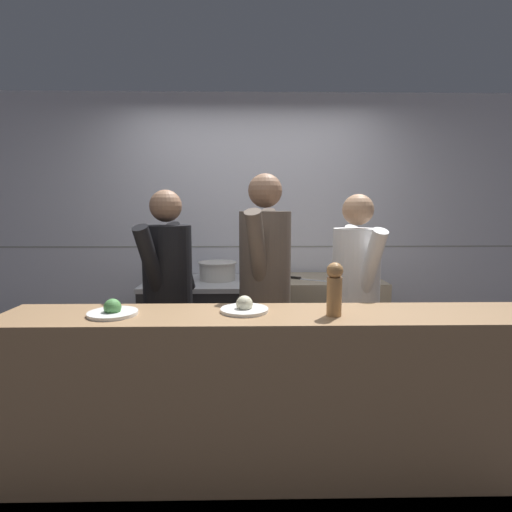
{
  "coord_description": "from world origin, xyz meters",
  "views": [
    {
      "loc": [
        -0.02,
        -2.35,
        1.53
      ],
      "look_at": [
        0.03,
        0.76,
        1.15
      ],
      "focal_mm": 28.0,
      "sensor_mm": 36.0,
      "label": 1
    }
  ],
  "objects_px": {
    "chef_line": "(355,297)",
    "chef_head_cook": "(168,296)",
    "sauce_pot": "(218,270)",
    "stock_pot": "(175,270)",
    "oven_range": "(198,329)",
    "chefs_knife": "(306,279)",
    "chef_sous": "(265,287)",
    "plated_dish_main": "(113,311)",
    "plated_dish_appetiser": "(244,308)",
    "pepper_mill": "(334,288)"
  },
  "relations": [
    {
      "from": "stock_pot",
      "to": "chefs_knife",
      "type": "height_order",
      "value": "stock_pot"
    },
    {
      "from": "oven_range",
      "to": "chef_line",
      "type": "xyz_separation_m",
      "value": [
        1.21,
        -0.76,
        0.46
      ]
    },
    {
      "from": "chefs_knife",
      "to": "chef_head_cook",
      "type": "height_order",
      "value": "chef_head_cook"
    },
    {
      "from": "chef_sous",
      "to": "chefs_knife",
      "type": "bearing_deg",
      "value": 76.19
    },
    {
      "from": "sauce_pot",
      "to": "oven_range",
      "type": "bearing_deg",
      "value": -162.92
    },
    {
      "from": "plated_dish_main",
      "to": "chefs_knife",
      "type": "bearing_deg",
      "value": 49.62
    },
    {
      "from": "plated_dish_appetiser",
      "to": "chef_sous",
      "type": "bearing_deg",
      "value": 78.51
    },
    {
      "from": "plated_dish_appetiser",
      "to": "chef_sous",
      "type": "distance_m",
      "value": 0.68
    },
    {
      "from": "oven_range",
      "to": "sauce_pot",
      "type": "relative_size",
      "value": 2.67
    },
    {
      "from": "chef_sous",
      "to": "chef_line",
      "type": "relative_size",
      "value": 1.09
    },
    {
      "from": "plated_dish_appetiser",
      "to": "oven_range",
      "type": "bearing_deg",
      "value": 106.99
    },
    {
      "from": "oven_range",
      "to": "plated_dish_main",
      "type": "bearing_deg",
      "value": -99.07
    },
    {
      "from": "plated_dish_appetiser",
      "to": "chef_line",
      "type": "relative_size",
      "value": 0.16
    },
    {
      "from": "sauce_pot",
      "to": "chef_head_cook",
      "type": "relative_size",
      "value": 0.21
    },
    {
      "from": "oven_range",
      "to": "plated_dish_main",
      "type": "height_order",
      "value": "plated_dish_main"
    },
    {
      "from": "stock_pot",
      "to": "chef_head_cook",
      "type": "relative_size",
      "value": 0.16
    },
    {
      "from": "chef_line",
      "to": "pepper_mill",
      "type": "bearing_deg",
      "value": -124.46
    },
    {
      "from": "pepper_mill",
      "to": "chef_line",
      "type": "relative_size",
      "value": 0.17
    },
    {
      "from": "chefs_knife",
      "to": "pepper_mill",
      "type": "height_order",
      "value": "pepper_mill"
    },
    {
      "from": "plated_dish_appetiser",
      "to": "plated_dish_main",
      "type": "bearing_deg",
      "value": -175.26
    },
    {
      "from": "stock_pot",
      "to": "chef_line",
      "type": "distance_m",
      "value": 1.59
    },
    {
      "from": "sauce_pot",
      "to": "pepper_mill",
      "type": "height_order",
      "value": "pepper_mill"
    },
    {
      "from": "stock_pot",
      "to": "sauce_pot",
      "type": "relative_size",
      "value": 0.77
    },
    {
      "from": "chefs_knife",
      "to": "plated_dish_main",
      "type": "xyz_separation_m",
      "value": [
        -1.2,
        -1.41,
        0.09
      ]
    },
    {
      "from": "chef_line",
      "to": "chef_head_cook",
      "type": "bearing_deg",
      "value": 169.06
    },
    {
      "from": "chef_head_cook",
      "to": "chef_line",
      "type": "bearing_deg",
      "value": 19.45
    },
    {
      "from": "sauce_pot",
      "to": "plated_dish_main",
      "type": "relative_size",
      "value": 1.36
    },
    {
      "from": "pepper_mill",
      "to": "chef_sous",
      "type": "xyz_separation_m",
      "value": [
        -0.32,
        0.76,
        -0.14
      ]
    },
    {
      "from": "oven_range",
      "to": "chef_sous",
      "type": "xyz_separation_m",
      "value": [
        0.57,
        -0.77,
        0.54
      ]
    },
    {
      "from": "sauce_pot",
      "to": "plated_dish_main",
      "type": "distance_m",
      "value": 1.6
    },
    {
      "from": "sauce_pot",
      "to": "stock_pot",
      "type": "bearing_deg",
      "value": -169.84
    },
    {
      "from": "oven_range",
      "to": "plated_dish_main",
      "type": "relative_size",
      "value": 3.62
    },
    {
      "from": "chef_sous",
      "to": "chef_head_cook",
      "type": "bearing_deg",
      "value": -162.91
    },
    {
      "from": "chef_sous",
      "to": "chef_line",
      "type": "bearing_deg",
      "value": 15.89
    },
    {
      "from": "chefs_knife",
      "to": "chef_line",
      "type": "bearing_deg",
      "value": -69.39
    },
    {
      "from": "oven_range",
      "to": "chef_line",
      "type": "bearing_deg",
      "value": -32.15
    },
    {
      "from": "chefs_knife",
      "to": "chef_head_cook",
      "type": "bearing_deg",
      "value": -146.46
    },
    {
      "from": "oven_range",
      "to": "stock_pot",
      "type": "relative_size",
      "value": 3.45
    },
    {
      "from": "oven_range",
      "to": "chefs_knife",
      "type": "relative_size",
      "value": 2.62
    },
    {
      "from": "pepper_mill",
      "to": "chef_sous",
      "type": "distance_m",
      "value": 0.84
    },
    {
      "from": "sauce_pot",
      "to": "chefs_knife",
      "type": "height_order",
      "value": "sauce_pot"
    },
    {
      "from": "oven_range",
      "to": "stock_pot",
      "type": "xyz_separation_m",
      "value": [
        -0.19,
        -0.01,
        0.54
      ]
    },
    {
      "from": "chefs_knife",
      "to": "chef_sous",
      "type": "height_order",
      "value": "chef_sous"
    },
    {
      "from": "stock_pot",
      "to": "chef_line",
      "type": "relative_size",
      "value": 0.16
    },
    {
      "from": "plated_dish_main",
      "to": "stock_pot",
      "type": "bearing_deg",
      "value": 87.99
    },
    {
      "from": "oven_range",
      "to": "chefs_knife",
      "type": "distance_m",
      "value": 1.07
    },
    {
      "from": "oven_range",
      "to": "plated_dish_appetiser",
      "type": "xyz_separation_m",
      "value": [
        0.44,
        -1.43,
        0.56
      ]
    },
    {
      "from": "plated_dish_appetiser",
      "to": "chef_head_cook",
      "type": "height_order",
      "value": "chef_head_cook"
    },
    {
      "from": "chefs_knife",
      "to": "chef_head_cook",
      "type": "distance_m",
      "value": 1.27
    },
    {
      "from": "sauce_pot",
      "to": "chef_sous",
      "type": "xyz_separation_m",
      "value": [
        0.39,
        -0.82,
        0.01
      ]
    }
  ]
}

